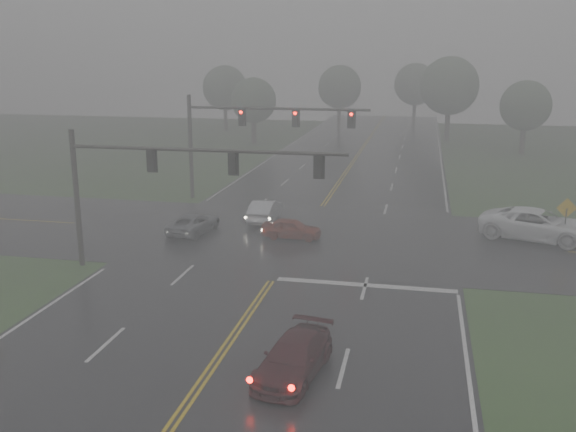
% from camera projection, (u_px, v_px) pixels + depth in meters
% --- Properties ---
extents(main_road, '(18.00, 160.00, 0.02)m').
position_uv_depth(main_road, '(295.00, 246.00, 36.55)').
color(main_road, black).
rests_on(main_road, ground).
extents(cross_street, '(120.00, 14.00, 0.02)m').
position_uv_depth(cross_street, '(302.00, 237.00, 38.44)').
color(cross_street, black).
rests_on(cross_street, ground).
extents(stop_bar, '(8.50, 0.50, 0.01)m').
position_uv_depth(stop_bar, '(365.00, 286.00, 30.34)').
color(stop_bar, '#BDBDBD').
rests_on(stop_bar, ground).
extents(sedan_maroon, '(2.46, 4.67, 1.29)m').
position_uv_depth(sedan_maroon, '(294.00, 375.00, 21.90)').
color(sedan_maroon, '#34090D').
rests_on(sedan_maroon, ground).
extents(sedan_red, '(3.53, 1.45, 1.20)m').
position_uv_depth(sedan_red, '(292.00, 239.00, 38.06)').
color(sedan_red, maroon).
rests_on(sedan_red, ground).
extents(sedan_silver, '(1.50, 4.26, 1.40)m').
position_uv_depth(sedan_silver, '(265.00, 221.00, 42.02)').
color(sedan_silver, '#B8BAC0').
rests_on(sedan_silver, ground).
extents(car_grey, '(2.54, 4.49, 1.18)m').
position_uv_depth(car_grey, '(194.00, 233.00, 39.25)').
color(car_grey, '#56585D').
rests_on(car_grey, ground).
extents(pickup_white, '(7.12, 4.90, 1.81)m').
position_uv_depth(pickup_white, '(536.00, 240.00, 37.78)').
color(pickup_white, white).
rests_on(pickup_white, ground).
extents(signal_gantry_near, '(13.90, 0.31, 7.04)m').
position_uv_depth(signal_gantry_near, '(156.00, 174.00, 31.23)').
color(signal_gantry_near, black).
rests_on(signal_gantry_near, ground).
extents(signal_gantry_far, '(13.50, 0.39, 7.75)m').
position_uv_depth(signal_gantry_far, '(244.00, 127.00, 46.81)').
color(signal_gantry_far, black).
rests_on(signal_gantry_far, ground).
extents(sign_diamond_east, '(1.14, 0.27, 2.78)m').
position_uv_depth(sign_diamond_east, '(566.00, 214.00, 36.22)').
color(sign_diamond_east, black).
rests_on(sign_diamond_east, ground).
extents(tree_nw_a, '(5.42, 5.42, 7.95)m').
position_uv_depth(tree_nw_a, '(254.00, 101.00, 76.54)').
color(tree_nw_a, '#2E261E').
rests_on(tree_nw_a, ground).
extents(tree_ne_a, '(7.08, 7.08, 10.41)m').
position_uv_depth(tree_ne_a, '(450.00, 86.00, 78.07)').
color(tree_ne_a, '#2E261E').
rests_on(tree_ne_a, ground).
extents(tree_n_mid, '(6.21, 6.21, 9.12)m').
position_uv_depth(tree_n_mid, '(340.00, 87.00, 92.09)').
color(tree_n_mid, '#2E261E').
rests_on(tree_n_mid, ground).
extents(tree_e_near, '(5.41, 5.41, 7.94)m').
position_uv_depth(tree_e_near, '(526.00, 106.00, 68.87)').
color(tree_e_near, '#2E261E').
rests_on(tree_e_near, ground).
extents(tree_nw_b, '(6.22, 6.22, 9.14)m').
position_uv_depth(tree_nw_b, '(225.00, 88.00, 89.30)').
color(tree_nw_b, '#2E261E').
rests_on(tree_nw_b, ground).
extents(tree_n_far, '(6.36, 6.36, 9.34)m').
position_uv_depth(tree_n_far, '(415.00, 84.00, 97.20)').
color(tree_n_far, '#2E261E').
rests_on(tree_n_far, ground).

